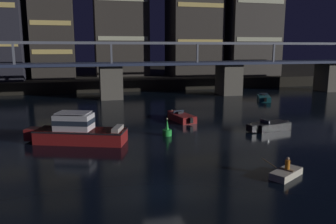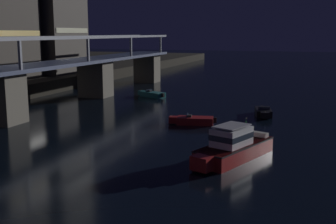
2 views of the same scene
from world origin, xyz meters
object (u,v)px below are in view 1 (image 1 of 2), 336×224
object	(u,v)px
river_bridge	(111,74)
dinghy_with_paddler	(286,173)
tower_west_tall	(52,10)
cabin_cruiser_near_left	(77,131)
speedboat_far_center	(181,117)
speedboat_near_center	(269,126)
channel_buoy	(167,131)
speedboat_near_right	(264,98)

from	to	relation	value
river_bridge	dinghy_with_paddler	distance (m)	39.72
tower_west_tall	cabin_cruiser_near_left	distance (m)	47.51
tower_west_tall	speedboat_far_center	world-z (taller)	tower_west_tall
speedboat_near_center	tower_west_tall	bearing A→B (deg)	118.24
tower_west_tall	cabin_cruiser_near_left	bearing A→B (deg)	-83.90
speedboat_far_center	dinghy_with_paddler	bearing A→B (deg)	-84.42
dinghy_with_paddler	tower_west_tall	bearing A→B (deg)	107.82
speedboat_near_center	dinghy_with_paddler	xyz separation A→B (m)	(-5.82, -12.01, -0.14)
river_bridge	cabin_cruiser_near_left	size ratio (longest dim) A/B	9.86
speedboat_far_center	speedboat_near_center	bearing A→B (deg)	-40.93
speedboat_near_center	dinghy_with_paddler	size ratio (longest dim) A/B	1.86
channel_buoy	dinghy_with_paddler	bearing A→B (deg)	-67.78
speedboat_far_center	channel_buoy	xyz separation A→B (m)	(-3.24, -6.25, 0.06)
dinghy_with_paddler	channel_buoy	bearing A→B (deg)	112.22
speedboat_near_center	speedboat_far_center	bearing A→B (deg)	139.07
cabin_cruiser_near_left	speedboat_far_center	bearing A→B (deg)	29.44
cabin_cruiser_near_left	dinghy_with_paddler	distance (m)	18.11
channel_buoy	river_bridge	bearing A→B (deg)	96.96
speedboat_near_right	cabin_cruiser_near_left	bearing A→B (deg)	-147.91
speedboat_near_right	dinghy_with_paddler	size ratio (longest dim) A/B	1.80
channel_buoy	speedboat_near_right	bearing A→B (deg)	40.94
cabin_cruiser_near_left	speedboat_near_right	size ratio (longest dim) A/B	1.84
river_bridge	speedboat_near_right	distance (m)	25.52
tower_west_tall	speedboat_near_center	world-z (taller)	tower_west_tall
river_bridge	speedboat_near_right	xyz separation A→B (m)	(23.81, -8.41, -3.67)
river_bridge	channel_buoy	size ratio (longest dim) A/B	51.99
speedboat_near_right	channel_buoy	bearing A→B (deg)	-139.06
speedboat_near_center	channel_buoy	xyz separation A→B (m)	(-10.88, 0.37, 0.06)
cabin_cruiser_near_left	speedboat_near_center	world-z (taller)	cabin_cruiser_near_left
river_bridge	cabin_cruiser_near_left	xyz separation A→B (m)	(-5.23, -26.62, -3.03)
channel_buoy	dinghy_with_paddler	world-z (taller)	channel_buoy
tower_west_tall	dinghy_with_paddler	bearing A→B (deg)	-72.18
speedboat_near_center	speedboat_far_center	size ratio (longest dim) A/B	1.00
tower_west_tall	speedboat_near_right	xyz separation A→B (m)	(33.83, -26.63, -15.58)
cabin_cruiser_near_left	speedboat_near_right	world-z (taller)	cabin_cruiser_near_left
tower_west_tall	channel_buoy	distance (m)	48.95
speedboat_near_right	dinghy_with_paddler	distance (m)	34.02
cabin_cruiser_near_left	speedboat_near_center	bearing A→B (deg)	-0.10
river_bridge	dinghy_with_paddler	xyz separation A→B (m)	(8.27, -38.67, -3.81)
tower_west_tall	speedboat_near_right	bearing A→B (deg)	-38.21
tower_west_tall	cabin_cruiser_near_left	xyz separation A→B (m)	(4.79, -44.84, -14.95)
river_bridge	cabin_cruiser_near_left	world-z (taller)	river_bridge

